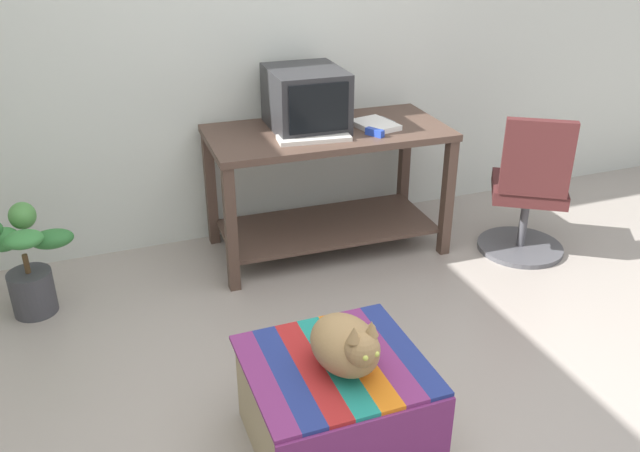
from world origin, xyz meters
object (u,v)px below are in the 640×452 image
Objects in this scene: cat at (347,345)px; stapler at (375,132)px; office_chair at (529,196)px; desk at (327,169)px; keyboard at (314,138)px; ottoman_with_blanket at (335,403)px; potted_plant at (27,262)px; book at (375,125)px; tv_monitor at (306,100)px.

cat is 3.35× the size of stapler.
stapler is at bearing 13.84° from office_chair.
desk is 3.52× the size of keyboard.
desk reaches higher than ottoman_with_blanket.
desk reaches higher than potted_plant.
book is (0.41, 0.09, 0.00)m from keyboard.
keyboard is at bearing -96.64° from tv_monitor.
desk is 1.58× the size of office_chair.
desk is 3.81× the size of cat.
ottoman_with_blanket is at bearing 112.12° from cat.
office_chair reaches higher than potted_plant.
desk is at bearing 63.04° from cat.
stapler is (-0.88, 0.30, 0.40)m from office_chair.
ottoman_with_blanket is 0.31m from cat.
stapler reaches higher than desk.
book is at bearing 60.59° from ottoman_with_blanket.
potted_plant is at bearing 25.47° from office_chair.
office_chair is at bearing 25.99° from cat.
tv_monitor is 0.74× the size of ottoman_with_blanket.
keyboard is at bearing -178.82° from book.
tv_monitor is at bearing 149.08° from book.
cat is 0.41× the size of office_chair.
ottoman_with_blanket is (-0.57, -1.56, -0.33)m from desk.
tv_monitor is 1.43m from office_chair.
potted_plant is (-1.15, 1.47, -0.20)m from cat.
ottoman_with_blanket is (-0.85, -1.50, -0.59)m from book.
keyboard is at bearing 72.87° from ottoman_with_blanket.
book is (0.38, -0.14, -0.15)m from tv_monitor.
desk is 12.79× the size of stapler.
desk is 0.39m from stapler.
tv_monitor reaches higher than desk.
ottoman_with_blanket is 1.13× the size of potted_plant.
desk is 1.20m from office_chair.
cat is 0.62× the size of potted_plant.
tv_monitor is 1.86m from ottoman_with_blanket.
keyboard reaches higher than cat.
desk is at bearing 69.83° from ottoman_with_blanket.
stapler is (0.35, -0.05, 0.01)m from keyboard.
cat is at bearing -98.72° from keyboard.
tv_monitor reaches higher than potted_plant.
keyboard is at bearing -0.38° from potted_plant.
keyboard is (-0.14, -0.15, 0.25)m from desk.
tv_monitor reaches higher than ottoman_with_blanket.
potted_plant is at bearing -170.49° from tv_monitor.
office_chair reaches higher than book.
book reaches higher than cat.
desk is 2.37× the size of potted_plant.
cat is (-0.41, -1.46, -0.28)m from keyboard.
cat is at bearing -102.87° from tv_monitor.
desk is 0.38m from book.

